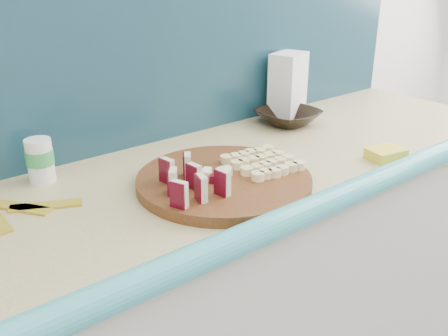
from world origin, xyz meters
The scene contains 11 objects.
kitchen_counter centered at (0.10, 1.50, 0.46)m, with size 2.20×0.63×0.91m.
backsplash centered at (0.10, 1.79, 1.16)m, with size 2.20×0.02×0.50m, color teal.
cutting_board centered at (0.12, 1.41, 0.92)m, with size 0.41×0.41×0.03m, color #44240E.
apple_wedges centered at (0.01, 1.39, 0.96)m, with size 0.13×0.17×0.06m.
apple_chunks centered at (0.10, 1.41, 0.95)m, with size 0.06×0.07×0.02m.
banana_slices centered at (0.24, 1.40, 0.94)m, with size 0.17×0.17×0.02m.
brown_bowl centered at (0.58, 1.65, 0.93)m, with size 0.19×0.19×0.05m, color black.
flour_bag centered at (0.65, 1.72, 1.02)m, with size 0.12×0.09×0.21m, color white.
canister centered at (-0.20, 1.71, 0.97)m, with size 0.07×0.07×0.11m.
sponge centered at (0.57, 1.27, 0.92)m, with size 0.10×0.07×0.03m, color #FFF543.
banana_peel centered at (-0.29, 1.58, 0.91)m, with size 0.20×0.17×0.01m.
Camera 1 is at (-0.55, 0.58, 1.41)m, focal length 40.00 mm.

